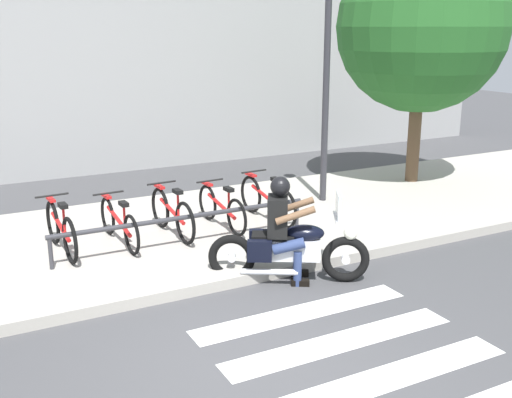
{
  "coord_description": "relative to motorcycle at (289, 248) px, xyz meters",
  "views": [
    {
      "loc": [
        -2.6,
        -4.9,
        3.3
      ],
      "look_at": [
        1.26,
        2.45,
        0.97
      ],
      "focal_mm": 43.21,
      "sensor_mm": 36.0,
      "label": 1
    }
  ],
  "objects": [
    {
      "name": "motorcycle",
      "position": [
        0.0,
        0.0,
        0.0
      ],
      "size": [
        1.92,
        1.19,
        1.23
      ],
      "color": "black",
      "rests_on": "ground"
    },
    {
      "name": "bike_rack",
      "position": [
        -0.88,
        1.52,
        0.11
      ],
      "size": [
        3.96,
        0.07,
        0.49
      ],
      "color": "#333338",
      "rests_on": "sidewalk"
    },
    {
      "name": "tree_near_rack",
      "position": [
        4.86,
        3.1,
        2.84
      ],
      "size": [
        3.41,
        3.41,
        5.01
      ],
      "color": "brown",
      "rests_on": "ground"
    },
    {
      "name": "street_lamp",
      "position": [
        2.34,
        2.7,
        2.33
      ],
      "size": [
        0.28,
        0.28,
        4.65
      ],
      "color": "#2D2D33",
      "rests_on": "ground"
    },
    {
      "name": "bicycle_3",
      "position": [
        -0.04,
        2.08,
        0.03
      ],
      "size": [
        0.48,
        1.59,
        0.73
      ],
      "color": "black",
      "rests_on": "sidewalk"
    },
    {
      "name": "bicycle_2",
      "position": [
        -0.88,
        2.08,
        0.05
      ],
      "size": [
        0.48,
        1.61,
        0.79
      ],
      "color": "black",
      "rests_on": "sidewalk"
    },
    {
      "name": "ground_plane",
      "position": [
        -1.37,
        -1.71,
        -0.46
      ],
      "size": [
        48.0,
        48.0,
        0.0
      ],
      "primitive_type": "plane",
      "color": "#424244"
    },
    {
      "name": "rider",
      "position": [
        -0.07,
        0.04,
        0.37
      ],
      "size": [
        0.77,
        0.72,
        1.44
      ],
      "color": "black",
      "rests_on": "ground"
    },
    {
      "name": "building_backdrop",
      "position": [
        -1.37,
        8.0,
        2.59
      ],
      "size": [
        24.0,
        1.2,
        6.11
      ],
      "primitive_type": "cube",
      "color": "#999999",
      "rests_on": "ground"
    },
    {
      "name": "crosswalk_stripe_3",
      "position": [
        -0.36,
        -0.91,
        -0.46
      ],
      "size": [
        2.8,
        0.4,
        0.01
      ],
      "primitive_type": "cube",
      "color": "white",
      "rests_on": "ground"
    },
    {
      "name": "sidewalk",
      "position": [
        -1.37,
        2.3,
        -0.38
      ],
      "size": [
        24.0,
        4.4,
        0.15
      ],
      "primitive_type": "cube",
      "color": "#A8A399",
      "rests_on": "ground"
    },
    {
      "name": "bicycle_0",
      "position": [
        -2.56,
        2.08,
        0.05
      ],
      "size": [
        0.48,
        1.61,
        0.8
      ],
      "color": "black",
      "rests_on": "sidewalk"
    },
    {
      "name": "crosswalk_stripe_1",
      "position": [
        -0.36,
        -2.51,
        -0.46
      ],
      "size": [
        2.8,
        0.4,
        0.01
      ],
      "primitive_type": "cube",
      "color": "white",
      "rests_on": "ground"
    },
    {
      "name": "crosswalk_stripe_2",
      "position": [
        -0.36,
        -1.71,
        -0.46
      ],
      "size": [
        2.8,
        0.4,
        0.01
      ],
      "primitive_type": "cube",
      "color": "white",
      "rests_on": "ground"
    },
    {
      "name": "bicycle_4",
      "position": [
        0.8,
        2.08,
        0.05
      ],
      "size": [
        0.48,
        1.72,
        0.79
      ],
      "color": "black",
      "rests_on": "sidewalk"
    },
    {
      "name": "bicycle_1",
      "position": [
        -1.72,
        2.08,
        0.02
      ],
      "size": [
        0.48,
        1.66,
        0.72
      ],
      "color": "black",
      "rests_on": "sidewalk"
    }
  ]
}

